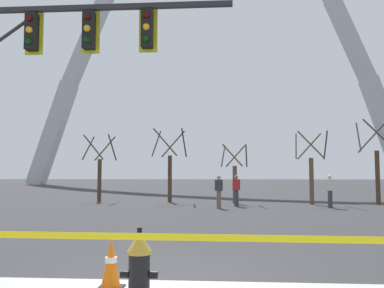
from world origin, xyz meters
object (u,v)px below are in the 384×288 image
Objects in this scene: traffic_cone_by_hydrant at (111,264)px; traffic_signal_gantry at (14,59)px; pedestrian_walking_left at (236,190)px; pedestrian_standing_center at (330,191)px; monument_arch at (215,46)px; fire_hydrant at (139,271)px; pedestrian_walking_right at (219,191)px.

traffic_cone_by_hydrant is 6.19m from traffic_signal_gantry.
pedestrian_walking_left is 4.56m from pedestrian_standing_center.
traffic_signal_gantry is 4.92× the size of pedestrian_standing_center.
traffic_signal_gantry is 0.14× the size of monument_arch.
fire_hydrant is 1.36× the size of traffic_cone_by_hydrant.
monument_arch is at bearing 89.71° from fire_hydrant.
pedestrian_standing_center is (6.33, 15.08, 0.35)m from fire_hydrant.
traffic_cone_by_hydrant is (-0.58, 0.83, -0.11)m from fire_hydrant.
traffic_cone_by_hydrant is at bearing -44.67° from traffic_signal_gantry.
traffic_cone_by_hydrant is 15.84m from pedestrian_standing_center.
monument_arch is (0.87, 54.53, 20.97)m from traffic_cone_by_hydrant.
fire_hydrant is 15.88m from pedestrian_walking_left.
pedestrian_walking_right reaches higher than fire_hydrant.
monument_arch reaches higher than traffic_cone_by_hydrant.
traffic_cone_by_hydrant is 13.78m from pedestrian_walking_right.
traffic_signal_gantry is at bearing 133.47° from fire_hydrant.
pedestrian_walking_left and pedestrian_walking_right have the same top height.
pedestrian_walking_left is (1.82, 15.78, 0.35)m from fire_hydrant.
traffic_signal_gantry reaches higher than pedestrian_walking_right.
fire_hydrant is at bearing -96.59° from pedestrian_walking_left.
pedestrian_walking_left is (2.40, 14.94, 0.46)m from traffic_cone_by_hydrant.
monument_arch reaches higher than pedestrian_standing_center.
fire_hydrant is at bearing -55.13° from traffic_cone_by_hydrant.
traffic_signal_gantry is at bearing -116.23° from pedestrian_walking_left.
traffic_cone_by_hydrant is at bearing -99.14° from pedestrian_walking_left.
pedestrian_walking_right is at bearing -174.17° from pedestrian_standing_center.
traffic_signal_gantry is 13.47m from pedestrian_walking_left.
fire_hydrant is 6.92m from traffic_signal_gantry.
pedestrian_walking_right is (0.64, -40.84, -20.51)m from monument_arch.
traffic_signal_gantry is 54.12m from monument_arch.
pedestrian_walking_left is at bearing 83.41° from fire_hydrant.
monument_arch reaches higher than pedestrian_walking_left.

